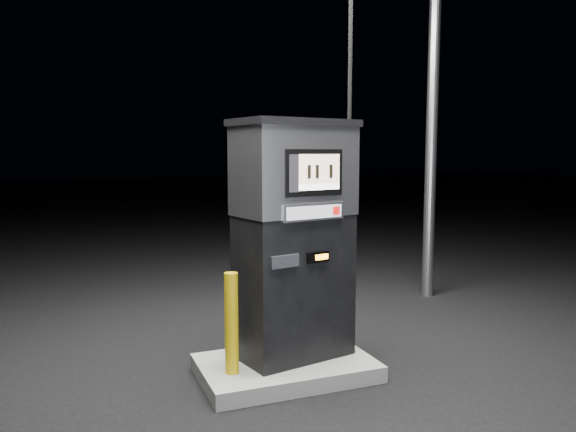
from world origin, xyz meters
name	(u,v)px	position (x,y,z in m)	size (l,w,h in m)	color
ground	(286,375)	(0.00, 0.00, 0.00)	(80.00, 80.00, 0.00)	black
pump_island	(286,368)	(0.00, 0.00, 0.07)	(1.60, 1.00, 0.15)	#62635E
fuel_dispenser	(294,237)	(0.13, 0.10, 1.30)	(1.29, 0.88, 4.63)	black
bollard_left	(232,323)	(-0.55, -0.10, 0.60)	(0.12, 0.12, 0.90)	#C7A20B
bollard_right	(344,298)	(0.68, 0.14, 0.64)	(0.13, 0.13, 0.99)	#C7A20B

